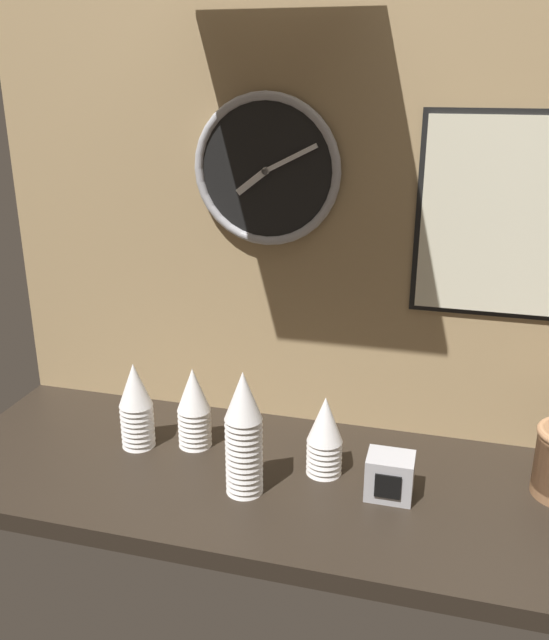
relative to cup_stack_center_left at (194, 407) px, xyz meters
The scene contains 9 objects.
ground_plane 0.30m from the cup_stack_center_left, 13.32° to the right, with size 1.60×0.56×0.04m, color black.
wall_tiled_back 0.55m from the cup_stack_center_left, 36.56° to the left, with size 1.60×0.03×1.05m.
cup_stack_center_left is the anchor object (origin of this frame).
cup_stack_center_right 0.31m from the cup_stack_center_left, ahead, with size 0.08×0.08×0.18m.
cup_stack_center 0.22m from the cup_stack_center_left, 41.47° to the right, with size 0.08×0.08×0.27m.
cup_stack_left 0.13m from the cup_stack_center_left, 164.20° to the right, with size 0.08×0.08×0.21m.
wall_clock 0.55m from the cup_stack_center_left, 53.53° to the left, with size 0.33×0.03×0.33m.
menu_board 0.82m from the cup_stack_center_left, 14.88° to the left, with size 0.44×0.01×0.43m.
napkin_dispenser 0.46m from the cup_stack_center_left, 10.76° to the right, with size 0.09×0.08×0.09m.
Camera 1 is at (0.26, -1.21, 0.81)m, focal length 38.00 mm.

